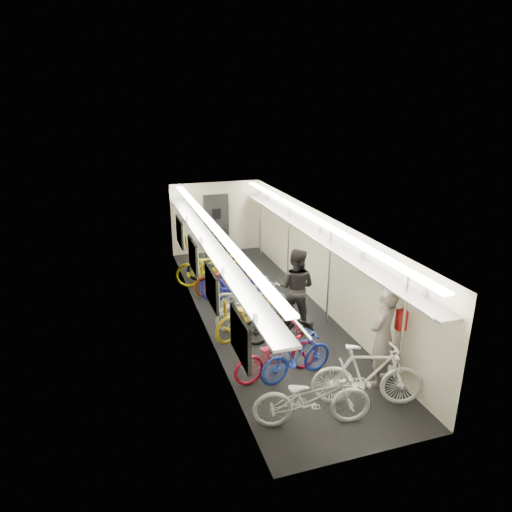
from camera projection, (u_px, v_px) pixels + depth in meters
train_car_shell at (240, 241)px, 11.25m from camera, size 10.00×10.00×10.00m
bicycle_0 at (312, 397)px, 7.23m from camera, size 2.01×1.05×1.00m
bicycle_1 at (297, 356)px, 8.46m from camera, size 1.61×0.75×0.93m
bicycle_2 at (277, 354)px, 8.52m from camera, size 1.87×0.92×0.94m
bicycle_3 at (278, 326)px, 9.58m from camera, size 1.61×0.93×0.93m
bicycle_4 at (250, 314)px, 10.07m from camera, size 2.01×1.37×1.00m
bicycle_5 at (246, 297)px, 10.94m from camera, size 1.65×0.76×0.96m
bicycle_6 at (253, 304)px, 10.50m from camera, size 2.04×1.13×1.02m
bicycle_7 at (235, 283)px, 11.61m from camera, size 1.86×1.13×1.08m
bicycle_8 at (227, 279)px, 12.11m from camera, size 1.79×0.76×0.92m
bicycle_9 at (219, 264)px, 12.98m from camera, size 1.89×0.97×1.09m
bicycle_10 at (213, 266)px, 12.74m from camera, size 2.17×0.93×1.11m
bicycle_11 at (368, 375)px, 7.69m from camera, size 1.98×1.12×1.15m
passenger_near at (383, 336)px, 8.17m from camera, size 0.84×0.77×1.93m
passenger_mid at (296, 287)px, 10.37m from camera, size 1.14×1.11×1.85m
backpack at (404, 320)px, 8.09m from camera, size 0.27×0.17×0.38m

